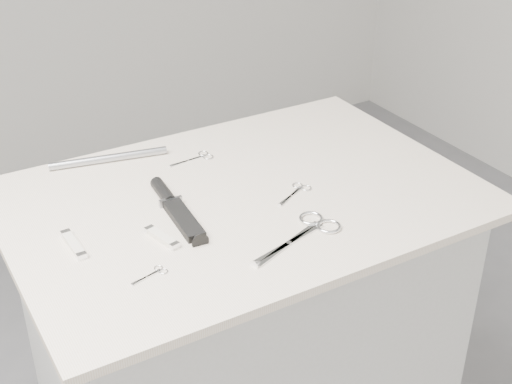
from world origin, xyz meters
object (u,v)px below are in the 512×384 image
embroidery_scissors_a (297,191)px  sheathed_knife (174,206)px  pocket_knife_a (73,244)px  metal_rail (109,158)px  embroidery_scissors_b (198,158)px  pocket_knife_b (162,237)px  tiny_scissors (153,274)px  large_shears (309,230)px  plinth (244,357)px

embroidery_scissors_a → sheathed_knife: bearing=139.2°
pocket_knife_a → metal_rail: size_ratio=0.38×
embroidery_scissors_a → embroidery_scissors_b: same height
pocket_knife_b → sheathed_knife: bearing=-50.6°
embroidery_scissors_b → tiny_scissors: 0.46m
embroidery_scissors_b → sheathed_knife: size_ratio=0.44×
embroidery_scissors_a → sheathed_knife: 0.27m
embroidery_scissors_a → metal_rail: bearing=104.8°
large_shears → sheathed_knife: sheathed_knife is taller
tiny_scissors → sheathed_knife: bearing=41.5°
plinth → large_shears: large_shears is taller
large_shears → embroidery_scissors_a: (0.06, 0.14, -0.00)m
pocket_knife_a → pocket_knife_b: bearing=-113.3°
large_shears → embroidery_scissors_b: 0.40m
tiny_scissors → pocket_knife_a: size_ratio=0.72×
large_shears → plinth: bearing=85.0°
embroidery_scissors_a → pocket_knife_a: 0.49m
sheathed_knife → embroidery_scissors_b: bearing=-33.5°
embroidery_scissors_b → metal_rail: (-0.19, 0.09, 0.01)m
embroidery_scissors_b → plinth: bearing=-92.9°
pocket_knife_a → metal_rail: 0.35m
embroidery_scissors_a → sheathed_knife: (-0.26, 0.06, 0.01)m
plinth → tiny_scissors: tiny_scissors is taller
embroidery_scissors_b → pocket_knife_b: (-0.21, -0.28, 0.00)m
plinth → tiny_scissors: bearing=-148.5°
large_shears → tiny_scissors: large_shears is taller
embroidery_scissors_b → pocket_knife_b: bearing=-132.9°
embroidery_scissors_b → sheathed_knife: bearing=-133.3°
large_shears → metal_rail: 0.54m
pocket_knife_a → sheathed_knife: bearing=-84.4°
embroidery_scissors_b → pocket_knife_b: 0.35m
metal_rail → plinth: bearing=-55.9°
large_shears → embroidery_scissors_a: large_shears is taller
pocket_knife_a → metal_rail: metal_rail is taller
plinth → embroidery_scissors_a: (0.11, -0.05, 0.47)m
tiny_scissors → sheathed_knife: size_ratio=0.30×
embroidery_scissors_a → embroidery_scissors_b: 0.28m
plinth → metal_rail: 0.59m
plinth → sheathed_knife: (-0.15, 0.01, 0.48)m
plinth → large_shears: 0.51m
sheathed_knife → metal_rail: sheathed_knife is taller
tiny_scissors → pocket_knife_a: bearing=107.2°
embroidery_scissors_b → sheathed_knife: (-0.15, -0.19, 0.01)m
embroidery_scissors_a → sheathed_knife: size_ratio=0.42×
embroidery_scissors_a → metal_rail: metal_rail is taller
embroidery_scissors_b → metal_rail: size_ratio=0.40×
embroidery_scissors_a → pocket_knife_b: (-0.33, -0.03, 0.00)m
tiny_scissors → metal_rail: 0.47m
embroidery_scissors_b → metal_rail: 0.21m
plinth → metal_rail: size_ratio=3.29×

